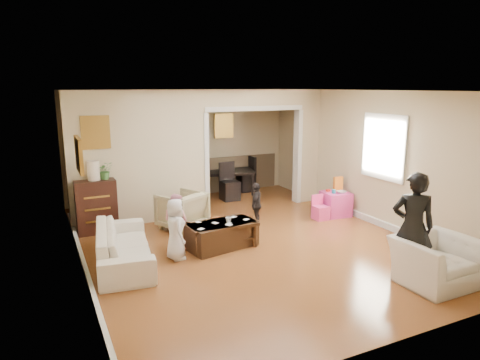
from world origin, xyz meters
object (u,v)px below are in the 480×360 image
table_lamp (94,170)px  play_table (336,204)px  cyan_cup (334,191)px  sofa (124,245)px  dining_table (219,182)px  coffee_table (222,235)px  coffee_cup (228,220)px  armchair_front (435,261)px  child_toddler (256,205)px  armchair_back (182,210)px  child_kneel_b (176,221)px  dresser (96,206)px  adult_person (413,227)px  child_kneel_a (175,229)px

table_lamp → play_table: bearing=-12.8°
cyan_cup → table_lamp: bearing=166.3°
sofa → dining_table: size_ratio=1.15×
coffee_table → coffee_cup: coffee_cup is taller
armchair_front → child_toddler: bearing=107.3°
armchair_back → child_kneel_b: size_ratio=0.83×
dresser → play_table: bearing=-12.8°
dresser → adult_person: adult_person is taller
armchair_back → adult_person: size_ratio=0.50×
sofa → dresser: size_ratio=2.00×
armchair_back → dining_table: size_ratio=0.45×
sofa → child_toddler: child_toddler is taller
dining_table → dresser: bearing=-138.3°
coffee_table → dining_table: 3.70m
armchair_front → adult_person: (-0.23, 0.24, 0.45)m
play_table → cyan_cup: cyan_cup is taller
child_kneel_a → coffee_cup: bearing=-84.6°
table_lamp → coffee_table: table_lamp is taller
child_toddler → cyan_cup: bearing=124.7°
table_lamp → dining_table: (3.19, 1.70, -0.87)m
dresser → cyan_cup: bearing=-13.7°
table_lamp → child_toddler: size_ratio=0.42×
dining_table → child_kneel_b: (-2.10, -3.12, 0.17)m
child_kneel_a → child_kneel_b: child_kneel_a is taller
child_kneel_a → armchair_back: bearing=-22.4°
cyan_cup → coffee_table: bearing=-167.7°
table_lamp → child_kneel_a: table_lamp is taller
coffee_table → dresser: bearing=136.1°
table_lamp → adult_person: bearing=-47.6°
armchair_back → armchair_front: bearing=94.7°
adult_person → child_kneel_b: adult_person is taller
sofa → child_kneel_a: (0.77, -0.18, 0.20)m
armchair_front → sofa: bearing=145.0°
coffee_cup → child_toddler: child_toddler is taller
dining_table → armchair_back: bearing=-114.2°
adult_person → cyan_cup: bearing=-72.4°
cyan_cup → child_toddler: size_ratio=0.09×
coffee_cup → child_toddler: 1.24m
dining_table → sofa: bearing=-118.1°
coffee_table → adult_person: bearing=-50.8°
table_lamp → sofa: bearing=-84.3°
coffee_cup → child_kneel_a: 0.96m
child_kneel_a → cyan_cup: bearing=-78.8°
sofa → dresser: bearing=13.5°
sofa → coffee_cup: sofa is taller
play_table → table_lamp: bearing=167.2°
coffee_table → adult_person: size_ratio=0.74×
play_table → dining_table: bearing=118.3°
dining_table → coffee_cup: bearing=-96.8°
child_kneel_a → child_kneel_b: size_ratio=1.04×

